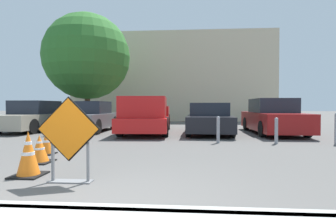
# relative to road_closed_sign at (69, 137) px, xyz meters

# --- Properties ---
(ground_plane) EXTENTS (96.00, 96.00, 0.00)m
(ground_plane) POSITION_rel_road_closed_sign_xyz_m (0.80, 8.71, -0.76)
(ground_plane) COLOR #565451
(curb_lip) EXTENTS (25.05, 0.20, 0.14)m
(curb_lip) POSITION_rel_road_closed_sign_xyz_m (0.80, -1.29, -0.69)
(curb_lip) COLOR #999993
(curb_lip) RESTS_ON ground_plane
(road_closed_sign) EXTENTS (1.05, 0.20, 1.41)m
(road_closed_sign) POSITION_rel_road_closed_sign_xyz_m (0.00, 0.00, 0.00)
(road_closed_sign) COLOR black
(road_closed_sign) RESTS_ON ground_plane
(traffic_cone_nearest) EXTENTS (0.52, 0.52, 0.80)m
(traffic_cone_nearest) POSITION_rel_road_closed_sign_xyz_m (-0.92, 0.35, -0.36)
(traffic_cone_nearest) COLOR black
(traffic_cone_nearest) RESTS_ON ground_plane
(traffic_cone_second) EXTENTS (0.53, 0.53, 0.61)m
(traffic_cone_second) POSITION_rel_road_closed_sign_xyz_m (-1.34, 1.42, -0.46)
(traffic_cone_second) COLOR black
(traffic_cone_second) RESTS_ON ground_plane
(traffic_cone_third) EXTENTS (0.39, 0.39, 0.67)m
(traffic_cone_third) POSITION_rel_road_closed_sign_xyz_m (-1.71, 2.37, -0.43)
(traffic_cone_third) COLOR black
(traffic_cone_third) RESTS_ON ground_plane
(traffic_cone_fourth) EXTENTS (0.50, 0.50, 0.71)m
(traffic_cone_fourth) POSITION_rel_road_closed_sign_xyz_m (-2.02, 3.62, -0.41)
(traffic_cone_fourth) COLOR black
(traffic_cone_fourth) RESTS_ON ground_plane
(traffic_cone_fifth) EXTENTS (0.53, 0.53, 0.82)m
(traffic_cone_fifth) POSITION_rel_road_closed_sign_xyz_m (-2.44, 4.54, -0.36)
(traffic_cone_fifth) COLOR black
(traffic_cone_fifth) RESTS_ON ground_plane
(parked_car_nearest) EXTENTS (2.01, 4.62, 1.50)m
(parked_car_nearest) POSITION_rel_road_closed_sign_xyz_m (-5.68, 8.40, -0.07)
(parked_car_nearest) COLOR #A39984
(parked_car_nearest) RESTS_ON ground_plane
(parked_car_second) EXTENTS (1.84, 4.06, 1.47)m
(parked_car_second) POSITION_rel_road_closed_sign_xyz_m (-2.83, 8.32, -0.08)
(parked_car_second) COLOR slate
(parked_car_second) RESTS_ON ground_plane
(pickup_truck) EXTENTS (2.28, 5.44, 1.62)m
(pickup_truck) POSITION_rel_road_closed_sign_xyz_m (0.05, 7.60, -0.02)
(pickup_truck) COLOR red
(pickup_truck) RESTS_ON ground_plane
(parked_car_third) EXTENTS (2.11, 4.44, 1.38)m
(parked_car_third) POSITION_rel_road_closed_sign_xyz_m (2.89, 7.78, -0.11)
(parked_car_third) COLOR black
(parked_car_third) RESTS_ON ground_plane
(parked_car_fourth) EXTENTS (1.92, 4.68, 1.57)m
(parked_car_fourth) POSITION_rel_road_closed_sign_xyz_m (5.74, 7.98, -0.03)
(parked_car_fourth) COLOR maroon
(parked_car_fourth) RESTS_ON ground_plane
(bollard_nearest) EXTENTS (0.12, 0.12, 0.90)m
(bollard_nearest) POSITION_rel_road_closed_sign_xyz_m (2.94, 4.76, -0.28)
(bollard_nearest) COLOR gray
(bollard_nearest) RESTS_ON ground_plane
(bollard_second) EXTENTS (0.12, 0.12, 0.87)m
(bollard_second) POSITION_rel_road_closed_sign_xyz_m (4.84, 4.76, -0.30)
(bollard_second) COLOR gray
(bollard_second) RESTS_ON ground_plane
(bollard_third) EXTENTS (0.12, 0.12, 1.03)m
(bollard_third) POSITION_rel_road_closed_sign_xyz_m (6.74, 4.76, -0.21)
(bollard_third) COLOR gray
(bollard_third) RESTS_ON ground_plane
(building_facade_backdrop) EXTENTS (16.55, 5.00, 7.20)m
(building_facade_backdrop) POSITION_rel_road_closed_sign_xyz_m (0.63, 19.08, 2.85)
(building_facade_backdrop) COLOR beige
(building_facade_backdrop) RESTS_ON ground_plane
(street_tree_behind_lot) EXTENTS (5.26, 5.26, 6.91)m
(street_tree_behind_lot) POSITION_rel_road_closed_sign_xyz_m (-4.29, 11.74, 3.52)
(street_tree_behind_lot) COLOR #513823
(street_tree_behind_lot) RESTS_ON ground_plane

